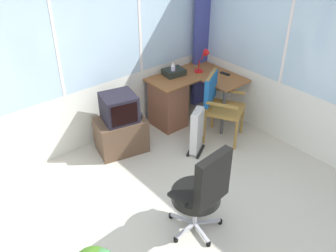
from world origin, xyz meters
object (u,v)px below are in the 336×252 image
desk (172,100)px  spray_bottle (173,70)px  wooden_armchair (217,99)px  space_heater (197,130)px  tv_remote (225,74)px  office_chair (203,190)px  desk_lamp (205,57)px  tv_on_stand (121,126)px  paper_tray (174,72)px

desk → spray_bottle: (0.10, 0.09, 0.43)m
wooden_armchair → space_heater: wooden_armchair is taller
desk → tv_remote: bearing=-25.2°
spray_bottle → office_chair: office_chair is taller
desk_lamp → tv_on_stand: bearing=-179.5°
tv_remote → space_heater: bearing=-166.5°
spray_bottle → office_chair: size_ratio=0.21×
wooden_armchair → space_heater: size_ratio=1.50×
spray_bottle → tv_on_stand: bearing=-170.0°
desk_lamp → office_chair: bearing=-134.7°
desk_lamp → wooden_armchair: 0.75m
paper_tray → space_heater: bearing=-111.2°
office_chair → tv_remote: bearing=38.1°
desk_lamp → office_chair: (-1.73, -1.74, -0.38)m
desk → desk_lamp: (0.58, -0.08, 0.55)m
desk → office_chair: 2.16m
spray_bottle → space_heater: 1.04m
space_heater → spray_bottle: bearing=70.5°
office_chair → space_heater: bearing=48.3°
wooden_armchair → tv_on_stand: wooden_armchair is taller
wooden_armchair → paper_tray: bearing=97.5°
desk → paper_tray: paper_tray is taller
paper_tray → desk_lamp: bearing=-24.9°
tv_remote → paper_tray: bearing=131.3°
desk → spray_bottle: size_ratio=5.45×
tv_on_stand → office_chair: bearing=-96.1°
spray_bottle → office_chair: 2.30m
office_chair → desk: bearing=57.8°
paper_tray → office_chair: (-1.29, -1.95, -0.20)m
desk_lamp → spray_bottle: desk_lamp is taller
desk_lamp → tv_on_stand: size_ratio=0.42×
tv_remote → tv_on_stand: size_ratio=0.18×
desk_lamp → spray_bottle: bearing=160.0°
tv_remote → paper_tray: paper_tray is taller
wooden_armchair → spray_bottle: bearing=100.7°
spray_bottle → wooden_armchair: size_ratio=0.22×
desk → office_chair: bearing=-122.2°
desk_lamp → tv_on_stand: desk_lamp is taller
office_chair → desk_lamp: bearing=45.3°
tv_remote → paper_tray: size_ratio=0.50×
desk → spray_bottle: spray_bottle is taller
office_chair → spray_bottle: bearing=56.9°
desk_lamp → space_heater: (-0.78, -0.68, -0.62)m
office_chair → tv_on_stand: 1.75m
desk → office_chair: (-1.15, -1.82, 0.17)m
spray_bottle → wooden_armchair: 0.80m
desk_lamp → space_heater: 1.21m
tv_remote → office_chair: 2.40m
tv_remote → tv_on_stand: 1.76m
tv_remote → wooden_armchair: wooden_armchair is taller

